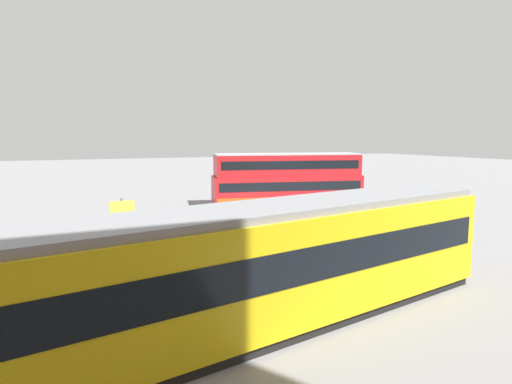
{
  "coord_description": "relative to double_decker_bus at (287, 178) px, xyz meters",
  "views": [
    {
      "loc": [
        11.38,
        25.08,
        5.03
      ],
      "look_at": [
        1.65,
        3.89,
        2.1
      ],
      "focal_mm": 31.05,
      "sensor_mm": 36.0,
      "label": 1
    }
  ],
  "objects": [
    {
      "name": "tram_yellow",
      "position": [
        11.1,
        18.83,
        -0.25
      ],
      "size": [
        16.18,
        5.52,
        3.26
      ],
      "color": "yellow",
      "rests_on": "ground"
    },
    {
      "name": "info_sign",
      "position": [
        13.36,
        10.34,
        -0.22
      ],
      "size": [
        1.01,
        0.13,
        2.52
      ],
      "color": "slate",
      "rests_on": "ground"
    },
    {
      "name": "pedestrian_railing",
      "position": [
        8.88,
        10.77,
        -1.21
      ],
      "size": [
        8.14,
        0.54,
        1.08
      ],
      "color": "gray",
      "rests_on": "ground"
    },
    {
      "name": "ground_plane",
      "position": [
        4.45,
        3.83,
        -1.95
      ],
      "size": [
        160.0,
        160.0,
        0.0
      ],
      "primitive_type": "plane",
      "color": "gray"
    },
    {
      "name": "pedestrian_near_railing",
      "position": [
        10.2,
        9.02,
        -0.9
      ],
      "size": [
        0.36,
        0.33,
        1.81
      ],
      "color": "black",
      "rests_on": "ground"
    },
    {
      "name": "double_decker_bus",
      "position": [
        0.0,
        0.0,
        0.0
      ],
      "size": [
        11.41,
        5.05,
        3.8
      ],
      "color": "red",
      "rests_on": "ground"
    }
  ]
}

